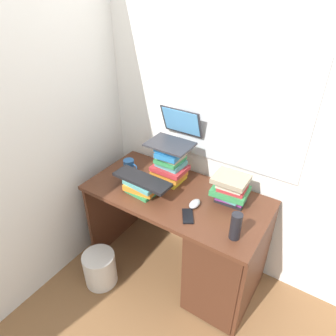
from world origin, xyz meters
TOP-DOWN VIEW (x-y plane):
  - ground_plane at (0.00, 0.00)m, footprint 6.00×6.00m
  - wall_back at (0.00, 0.36)m, footprint 6.00×0.06m
  - wall_left at (-0.79, 0.00)m, footprint 0.05×6.00m
  - desk at (0.32, -0.02)m, footprint 1.27×0.63m
  - book_stack_tall at (-0.13, 0.12)m, footprint 0.24×0.20m
  - book_stack_keyboard_riser at (-0.21, -0.11)m, footprint 0.25×0.20m
  - book_stack_side at (0.34, 0.12)m, footprint 0.24×0.20m
  - laptop at (-0.13, 0.18)m, footprint 0.31×0.30m
  - keyboard at (-0.21, -0.11)m, footprint 0.43×0.16m
  - computer_mouse at (0.17, -0.05)m, footprint 0.06×0.10m
  - mug at (-0.45, 0.05)m, footprint 0.12×0.08m
  - water_bottle at (0.50, -0.17)m, footprint 0.06×0.06m
  - cell_phone at (0.19, -0.16)m, footprint 0.13×0.15m
  - wastebasket at (-0.41, -0.43)m, footprint 0.24×0.24m

SIDE VIEW (x-z plane):
  - ground_plane at x=0.00m, z-range 0.00..0.00m
  - wastebasket at x=-0.41m, z-range 0.00..0.27m
  - desk at x=0.32m, z-range 0.03..0.78m
  - cell_phone at x=0.19m, z-range 0.75..0.76m
  - computer_mouse at x=0.17m, z-range 0.75..0.79m
  - book_stack_keyboard_riser at x=-0.21m, z-range 0.75..0.84m
  - mug at x=-0.45m, z-range 0.75..0.85m
  - water_bottle at x=0.50m, z-range 0.75..0.92m
  - book_stack_side at x=0.34m, z-range 0.76..0.95m
  - keyboard at x=-0.21m, z-range 0.84..0.87m
  - book_stack_tall at x=-0.13m, z-range 0.74..1.03m
  - laptop at x=-0.13m, z-range 0.98..1.21m
  - wall_left at x=-0.79m, z-range 0.00..2.60m
  - wall_back at x=0.00m, z-range 0.00..2.60m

